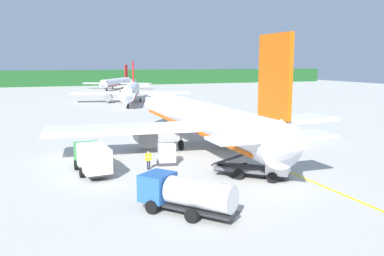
% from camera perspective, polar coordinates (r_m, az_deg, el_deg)
% --- Properties ---
extents(ground, '(240.00, 320.00, 0.20)m').
position_cam_1_polar(ground, '(75.31, 3.84, 1.61)').
color(ground, '#B7B5AD').
extents(distant_treeline, '(216.00, 6.00, 6.52)m').
position_cam_1_polar(distant_treeline, '(183.13, -11.38, 6.91)').
color(distant_treeline, '#1E5123').
rests_on(distant_treeline, ground).
extents(airliner_foreground, '(34.69, 41.66, 11.90)m').
position_cam_1_polar(airliner_foreground, '(47.14, 1.07, 1.41)').
color(airliner_foreground, white).
rests_on(airliner_foreground, ground).
extents(airliner_mid_apron, '(29.01, 34.74, 10.10)m').
position_cam_1_polar(airliner_mid_apron, '(100.96, -8.51, 5.13)').
color(airliner_mid_apron, white).
rests_on(airliner_mid_apron, ground).
extents(airliner_far_taxiway, '(23.95, 28.25, 8.88)m').
position_cam_1_polar(airliner_far_taxiway, '(153.15, -10.46, 6.27)').
color(airliner_far_taxiway, silver).
rests_on(airliner_far_taxiway, ground).
extents(service_truck_fuel, '(6.09, 5.85, 2.67)m').
position_cam_1_polar(service_truck_fuel, '(35.13, 10.16, -5.09)').
color(service_truck_fuel, white).
rests_on(service_truck_fuel, ground).
extents(service_truck_baggage, '(5.57, 6.32, 2.40)m').
position_cam_1_polar(service_truck_baggage, '(26.65, -0.92, -9.05)').
color(service_truck_baggage, '#2659A5').
rests_on(service_truck_baggage, ground).
extents(service_truck_pushback, '(2.71, 6.28, 2.63)m').
position_cam_1_polar(service_truck_pushback, '(37.06, -13.75, -3.96)').
color(service_truck_pushback, '#338C3F').
rests_on(service_truck_pushback, ground).
extents(cargo_container_near, '(2.10, 2.10, 2.07)m').
position_cam_1_polar(cargo_container_near, '(39.50, -3.54, -3.67)').
color(cargo_container_near, '#333338').
rests_on(cargo_container_near, ground).
extents(crew_marshaller, '(0.62, 0.32, 1.71)m').
position_cam_1_polar(crew_marshaller, '(45.47, 8.72, -2.03)').
color(crew_marshaller, '#191E33').
rests_on(crew_marshaller, ground).
extents(crew_loader_left, '(0.63, 0.24, 1.72)m').
position_cam_1_polar(crew_loader_left, '(37.66, -6.08, -4.29)').
color(crew_loader_left, '#191E33').
rests_on(crew_loader_left, ground).
extents(apron_guide_line, '(0.30, 60.00, 0.01)m').
position_cam_1_polar(apron_guide_line, '(45.18, 7.08, -3.36)').
color(apron_guide_line, yellow).
rests_on(apron_guide_line, ground).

